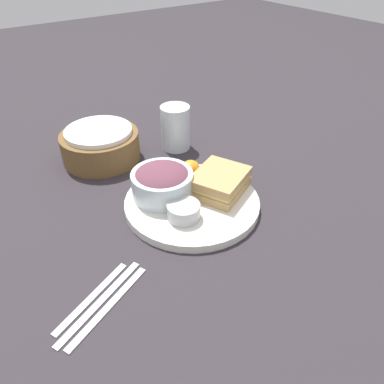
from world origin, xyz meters
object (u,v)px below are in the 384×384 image
fork (109,306)px  spoon (92,297)px  dressing_cup (184,211)px  bread_basket (100,145)px  plate (192,203)px  salad_bowl (162,181)px  knife (100,301)px  sandwich (220,182)px  drink_glass (175,128)px

fork → spoon: (-0.01, 0.03, 0.00)m
dressing_cup → bread_basket: size_ratio=0.34×
plate → spoon: 0.30m
salad_bowl → knife: size_ratio=0.68×
fork → bread_basket: bearing=-137.4°
salad_bowl → spoon: 0.29m
plate → knife: size_ratio=1.49×
fork → spoon: same height
bread_basket → fork: bearing=-113.6°
dressing_cup → fork: bearing=-155.7°
salad_bowl → spoon: bearing=-146.8°
bread_basket → spoon: bearing=-117.0°
sandwich → drink_glass: bearing=78.5°
sandwich → bread_basket: size_ratio=0.77×
salad_bowl → dressing_cup: bearing=-94.5°
sandwich → fork: bearing=-159.1°
salad_bowl → fork: (-0.22, -0.19, -0.05)m
sandwich → bread_basket: bearing=114.1°
spoon → plate: bearing=176.5°
plate → bread_basket: bearing=103.4°
fork → knife: (-0.01, 0.02, 0.00)m
bread_basket → knife: (-0.20, -0.42, -0.04)m
sandwich → dressing_cup: (-0.12, -0.03, -0.01)m
salad_bowl → fork: bearing=-139.8°
drink_glass → knife: size_ratio=0.61×
bread_basket → spoon: 0.46m
sandwich → bread_basket: (-0.14, 0.31, -0.00)m
salad_bowl → knife: (-0.23, -0.17, -0.05)m
drink_glass → fork: (-0.38, -0.38, -0.06)m
plate → bread_basket: bread_basket is taller
drink_glass → salad_bowl: bearing=-130.3°
sandwich → knife: size_ratio=0.78×
sandwich → spoon: (-0.35, -0.09, -0.04)m
salad_bowl → drink_glass: bearing=49.7°
sandwich → salad_bowl: 0.13m
plate → knife: (-0.27, -0.12, -0.01)m
sandwich → spoon: sandwich is taller
dressing_cup → knife: 0.24m
knife → dressing_cup: bearing=176.2°
drink_glass → knife: drink_glass is taller
salad_bowl → knife: 0.29m
salad_bowl → bread_basket: salad_bowl is taller
drink_glass → fork: size_ratio=0.64×
fork → plate: bearing=-176.5°
spoon → fork: bearing=90.0°
knife → spoon: 0.02m
drink_glass → bread_basket: drink_glass is taller
plate → drink_glass: bearing=63.8°
plate → fork: (-0.26, -0.14, -0.01)m
plate → salad_bowl: 0.08m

